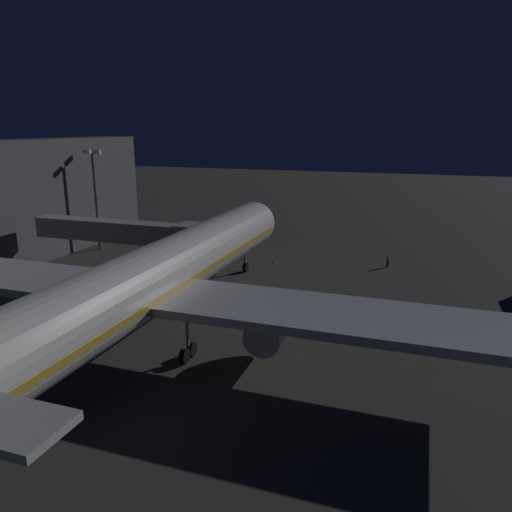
% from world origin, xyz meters
% --- Properties ---
extents(ground_plane, '(320.00, 320.00, 0.00)m').
position_xyz_m(ground_plane, '(0.00, 0.00, 0.00)').
color(ground_plane, '#383533').
extents(airliner_at_gate, '(57.25, 58.06, 20.45)m').
position_xyz_m(airliner_at_gate, '(0.00, 11.43, 5.73)').
color(airliner_at_gate, silver).
rests_on(airliner_at_gate, ground_plane).
extents(jet_bridge, '(23.17, 3.40, 7.39)m').
position_xyz_m(jet_bridge, '(12.37, -4.06, 5.85)').
color(jet_bridge, '#9E9E99').
rests_on(jet_bridge, ground_plane).
extents(apron_floodlight_mast, '(2.90, 0.50, 15.07)m').
position_xyz_m(apron_floodlight_mast, '(25.50, -15.33, 8.92)').
color(apron_floodlight_mast, '#59595E').
rests_on(apron_floodlight_mast, ground_plane).
extents(ground_crew_near_nose_gear, '(0.40, 0.40, 1.84)m').
position_xyz_m(ground_crew_near_nose_gear, '(-17.36, -19.63, 1.01)').
color(ground_crew_near_nose_gear, black).
rests_on(ground_crew_near_nose_gear, ground_plane).
extents(traffic_cone_nose_port, '(0.36, 0.36, 0.55)m').
position_xyz_m(traffic_cone_nose_port, '(-2.20, -16.82, 0.28)').
color(traffic_cone_nose_port, orange).
rests_on(traffic_cone_nose_port, ground_plane).
extents(traffic_cone_nose_starboard, '(0.36, 0.36, 0.55)m').
position_xyz_m(traffic_cone_nose_starboard, '(2.20, -16.82, 0.28)').
color(traffic_cone_nose_starboard, orange).
rests_on(traffic_cone_nose_starboard, ground_plane).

